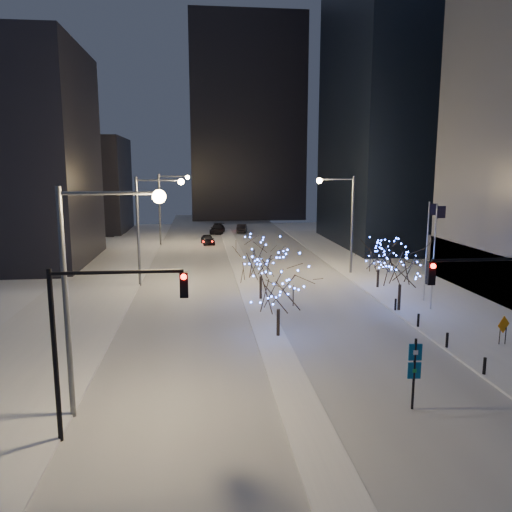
{
  "coord_description": "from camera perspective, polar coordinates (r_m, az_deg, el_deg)",
  "views": [
    {
      "loc": [
        -4.32,
        -19.02,
        10.66
      ],
      "look_at": [
        -0.71,
        13.28,
        5.0
      ],
      "focal_mm": 35.0,
      "sensor_mm": 36.0,
      "label": 1
    }
  ],
  "objects": [
    {
      "name": "ground",
      "position": [
        22.23,
        5.94,
        -18.84
      ],
      "size": [
        160.0,
        160.0,
        0.0
      ],
      "primitive_type": "plane",
      "color": "white",
      "rests_on": "ground"
    },
    {
      "name": "road",
      "position": [
        55.23,
        -1.78,
        -1.25
      ],
      "size": [
        20.0,
        130.0,
        0.02
      ],
      "primitive_type": "cube",
      "color": "silver",
      "rests_on": "ground"
    },
    {
      "name": "median",
      "position": [
        50.34,
        -1.32,
        -2.26
      ],
      "size": [
        2.0,
        80.0,
        0.15
      ],
      "primitive_type": "cube",
      "color": "silver",
      "rests_on": "ground"
    },
    {
      "name": "east_sidewalk",
      "position": [
        44.81,
        19.43,
        -4.36
      ],
      "size": [
        10.0,
        90.0,
        0.15
      ],
      "primitive_type": "cube",
      "color": "silver",
      "rests_on": "ground"
    },
    {
      "name": "west_sidewalk",
      "position": [
        41.57,
        -19.71,
        -5.47
      ],
      "size": [
        8.0,
        90.0,
        0.15
      ],
      "primitive_type": "cube",
      "color": "silver",
      "rests_on": "ground"
    },
    {
      "name": "filler_west_far",
      "position": [
        91.66,
        -20.25,
        7.61
      ],
      "size": [
        18.0,
        16.0,
        16.0
      ],
      "primitive_type": "cube",
      "color": "black",
      "rests_on": "ground"
    },
    {
      "name": "horizon_block",
      "position": [
        111.98,
        -1.1,
        15.17
      ],
      "size": [
        24.0,
        14.0,
        42.0
      ],
      "primitive_type": "cube",
      "color": "black",
      "rests_on": "ground"
    },
    {
      "name": "street_lamp_w_near",
      "position": [
        21.92,
        -18.43,
        -1.57
      ],
      "size": [
        4.4,
        0.56,
        10.0
      ],
      "color": "#595E66",
      "rests_on": "ground"
    },
    {
      "name": "street_lamp_w_mid",
      "position": [
        46.44,
        -12.1,
        4.52
      ],
      "size": [
        4.4,
        0.56,
        10.0
      ],
      "color": "#595E66",
      "rests_on": "ground"
    },
    {
      "name": "street_lamp_w_far",
      "position": [
        71.29,
        -10.15,
        6.38
      ],
      "size": [
        4.4,
        0.56,
        10.0
      ],
      "color": "#595E66",
      "rests_on": "ground"
    },
    {
      "name": "street_lamp_east",
      "position": [
        51.26,
        10.0,
        5.02
      ],
      "size": [
        3.9,
        0.56,
        10.0
      ],
      "color": "#595E66",
      "rests_on": "ground"
    },
    {
      "name": "traffic_signal_west",
      "position": [
        20.33,
        -17.94,
        -7.48
      ],
      "size": [
        5.26,
        0.43,
        7.0
      ],
      "color": "black",
      "rests_on": "ground"
    },
    {
      "name": "traffic_signal_east",
      "position": [
        24.72,
        26.4,
        -4.98
      ],
      "size": [
        5.26,
        0.43,
        7.0
      ],
      "color": "black",
      "rests_on": "ground"
    },
    {
      "name": "flagpoles",
      "position": [
        40.77,
        19.4,
        1.05
      ],
      "size": [
        1.35,
        2.6,
        8.0
      ],
      "color": "silver",
      "rests_on": "east_sidewalk"
    },
    {
      "name": "bollards",
      "position": [
        33.97,
        19.45,
        -7.93
      ],
      "size": [
        0.16,
        12.16,
        0.9
      ],
      "color": "black",
      "rests_on": "east_sidewalk"
    },
    {
      "name": "car_near",
      "position": [
        72.04,
        -5.54,
        1.89
      ],
      "size": [
        2.2,
        4.33,
        1.41
      ],
      "primitive_type": "imported",
      "rotation": [
        0.0,
        0.0,
        0.13
      ],
      "color": "black",
      "rests_on": "ground"
    },
    {
      "name": "car_mid",
      "position": [
        85.35,
        -1.62,
        3.19
      ],
      "size": [
        2.2,
        4.57,
        1.44
      ],
      "primitive_type": "imported",
      "rotation": [
        0.0,
        0.0,
        2.98
      ],
      "color": "black",
      "rests_on": "ground"
    },
    {
      "name": "car_far",
      "position": [
        84.29,
        -4.43,
        3.11
      ],
      "size": [
        2.95,
        5.61,
        1.55
      ],
      "primitive_type": "imported",
      "rotation": [
        0.0,
        0.0,
        -0.15
      ],
      "color": "black",
      "rests_on": "ground"
    },
    {
      "name": "holiday_tree_median_near",
      "position": [
        31.5,
        2.59,
        -3.3
      ],
      "size": [
        4.52,
        4.52,
        5.25
      ],
      "color": "black",
      "rests_on": "median"
    },
    {
      "name": "holiday_tree_median_far",
      "position": [
        40.53,
        0.55,
        -0.23
      ],
      "size": [
        4.12,
        4.12,
        5.24
      ],
      "color": "black",
      "rests_on": "median"
    },
    {
      "name": "holiday_tree_plaza_near",
      "position": [
        38.71,
        16.24,
        -0.79
      ],
      "size": [
        5.47,
        5.47,
        5.59
      ],
      "color": "black",
      "rests_on": "east_sidewalk"
    },
    {
      "name": "holiday_tree_plaza_far",
      "position": [
        45.95,
        13.86,
        0.03
      ],
      "size": [
        3.6,
        3.6,
        4.46
      ],
      "color": "black",
      "rests_on": "east_sidewalk"
    },
    {
      "name": "wayfinding_sign",
      "position": [
        23.7,
        17.66,
        -11.93
      ],
      "size": [
        0.59,
        0.12,
        3.32
      ],
      "rotation": [
        0.0,
        0.0,
        -0.07
      ],
      "color": "black",
      "rests_on": "ground"
    },
    {
      "name": "construction_sign",
      "position": [
        33.98,
        26.43,
        -7.31
      ],
      "size": [
        1.01,
        0.45,
        1.78
      ],
      "rotation": [
        0.0,
        0.0,
        0.39
      ],
      "color": "black",
      "rests_on": "east_sidewalk"
    }
  ]
}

